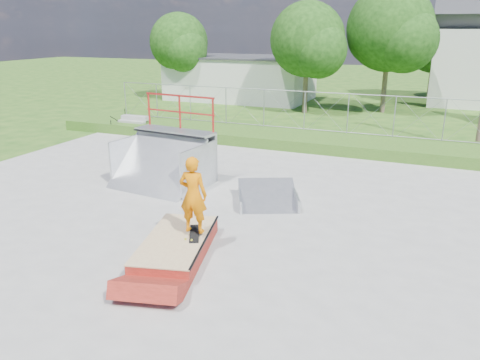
% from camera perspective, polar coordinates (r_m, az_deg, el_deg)
% --- Properties ---
extents(ground, '(120.00, 120.00, 0.00)m').
position_cam_1_polar(ground, '(12.98, -4.74, -4.88)').
color(ground, '#235016').
rests_on(ground, ground).
extents(concrete_pad, '(20.00, 16.00, 0.04)m').
position_cam_1_polar(concrete_pad, '(12.97, -4.74, -4.80)').
color(concrete_pad, gray).
rests_on(concrete_pad, ground).
extents(grass_berm, '(24.00, 3.00, 0.50)m').
position_cam_1_polar(grass_berm, '(21.38, 7.03, 4.93)').
color(grass_berm, '#235016').
rests_on(grass_berm, ground).
extents(grind_box, '(2.03, 3.11, 0.43)m').
position_cam_1_polar(grind_box, '(11.05, -7.73, -8.03)').
color(grind_box, maroon).
rests_on(grind_box, concrete_pad).
extents(quarter_pipe, '(3.13, 2.73, 2.89)m').
position_cam_1_polar(quarter_pipe, '(15.52, -9.74, 4.37)').
color(quarter_pipe, '#A9ACB1').
rests_on(quarter_pipe, concrete_pad).
extents(flat_bank_ramp, '(2.32, 2.37, 0.53)m').
position_cam_1_polar(flat_bank_ramp, '(13.96, 3.38, -2.01)').
color(flat_bank_ramp, '#A9ACB1').
rests_on(flat_bank_ramp, concrete_pad).
extents(skateboard, '(0.54, 0.81, 0.13)m').
position_cam_1_polar(skateboard, '(11.00, -5.58, -6.59)').
color(skateboard, black).
rests_on(skateboard, grind_box).
extents(skater, '(0.70, 0.50, 1.80)m').
position_cam_1_polar(skater, '(10.66, -5.73, -2.19)').
color(skater, orange).
rests_on(skater, grind_box).
extents(concrete_stairs, '(1.50, 1.60, 0.80)m').
position_cam_1_polar(concrete_stairs, '(24.32, -13.26, 6.53)').
color(concrete_stairs, gray).
rests_on(concrete_stairs, ground).
extents(chain_link_fence, '(20.00, 0.06, 1.80)m').
position_cam_1_polar(chain_link_fence, '(22.10, 7.87, 8.36)').
color(chain_link_fence, gray).
rests_on(chain_link_fence, grass_berm).
extents(utility_building_flat, '(10.00, 6.00, 3.00)m').
position_cam_1_polar(utility_building_flat, '(35.47, 0.10, 12.27)').
color(utility_building_flat, silver).
rests_on(utility_building_flat, ground).
extents(tree_left_near, '(4.76, 4.48, 6.65)m').
position_cam_1_polar(tree_left_near, '(29.35, 8.60, 16.24)').
color(tree_left_near, brown).
rests_on(tree_left_near, ground).
extents(tree_center, '(5.44, 5.12, 7.60)m').
position_cam_1_polar(tree_center, '(30.51, 18.27, 16.78)').
color(tree_center, brown).
rests_on(tree_center, ground).
extents(tree_left_far, '(4.42, 4.16, 6.18)m').
position_cam_1_polar(tree_left_far, '(35.04, -7.24, 16.05)').
color(tree_left_far, brown).
rests_on(tree_left_far, ground).
extents(tree_back_mid, '(4.08, 3.84, 5.70)m').
position_cam_1_polar(tree_back_mid, '(38.46, 22.95, 14.54)').
color(tree_back_mid, brown).
rests_on(tree_back_mid, ground).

